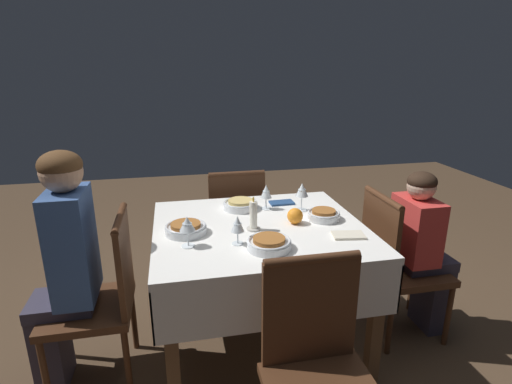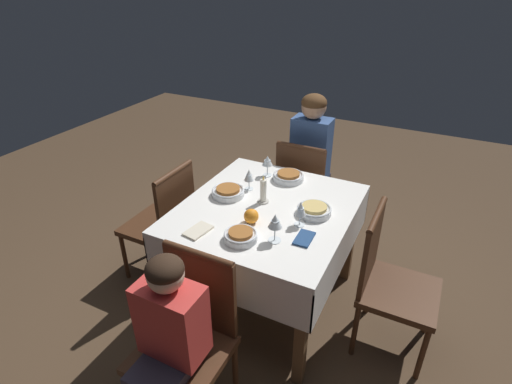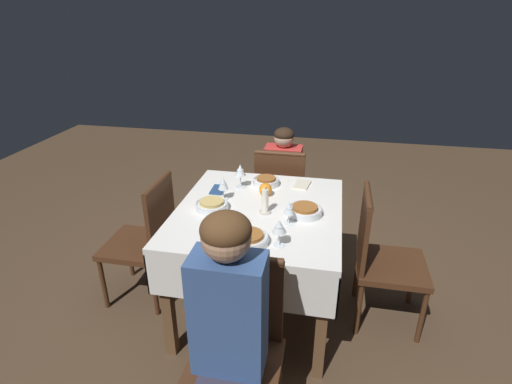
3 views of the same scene
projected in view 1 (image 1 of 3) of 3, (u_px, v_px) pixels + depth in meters
ground_plane at (259, 345)px, 2.37m from camera, size 8.00×8.00×0.00m
dining_table at (259, 244)px, 2.17m from camera, size 1.11×1.01×0.77m
chair_east at (102, 293)px, 2.01m from camera, size 0.43×0.42×0.90m
chair_west at (396, 260)px, 2.36m from camera, size 0.43×0.42×0.90m
chair_north at (319, 367)px, 1.52m from camera, size 0.42×0.43×0.90m
chair_south at (235, 222)px, 2.94m from camera, size 0.42×0.43×0.90m
person_adult_denim at (64, 260)px, 1.92m from camera, size 0.34×0.30×1.23m
person_child_red at (423, 247)px, 2.37m from camera, size 0.33×0.30×1.02m
bowl_east at (186, 228)px, 2.04m from camera, size 0.21×0.21×0.06m
wine_glass_east at (187, 225)px, 1.86m from camera, size 0.07×0.07×0.15m
bowl_west at (324, 215)px, 2.22m from camera, size 0.18×0.18×0.06m
wine_glass_west at (302, 191)px, 2.33m from camera, size 0.07×0.07×0.17m
bowl_north at (269, 243)px, 1.87m from camera, size 0.21×0.21×0.06m
wine_glass_north at (237, 225)px, 1.89m from camera, size 0.06×0.06×0.14m
bowl_south at (241, 204)px, 2.39m from camera, size 0.20×0.20×0.06m
wine_glass_south at (266, 192)px, 2.36m from camera, size 0.07×0.07×0.15m
candle_centerpiece at (253, 217)px, 2.07m from camera, size 0.07×0.07×0.18m
orange_fruit at (295, 216)px, 2.16m from camera, size 0.09×0.09×0.09m
napkin_red_folded at (348, 235)px, 2.01m from camera, size 0.17×0.12×0.01m
napkin_spare_side at (282, 203)px, 2.48m from camera, size 0.15×0.09×0.01m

